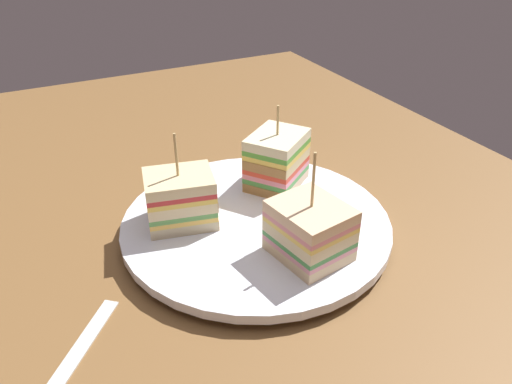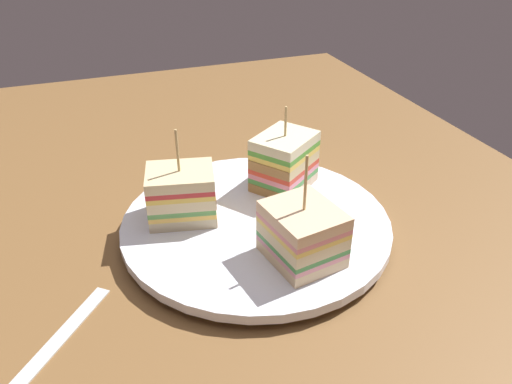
{
  "view_description": "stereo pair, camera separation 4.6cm",
  "coord_description": "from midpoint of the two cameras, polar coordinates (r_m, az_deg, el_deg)",
  "views": [
    {
      "loc": [
        -35.23,
        17.83,
        28.58
      ],
      "look_at": [
        0.0,
        0.0,
        4.65
      ],
      "focal_mm": 35.11,
      "sensor_mm": 36.0,
      "label": 1
    },
    {
      "loc": [
        -37.07,
        13.6,
        28.58
      ],
      "look_at": [
        0.0,
        0.0,
        4.65
      ],
      "focal_mm": 35.11,
      "sensor_mm": 36.0,
      "label": 2
    }
  ],
  "objects": [
    {
      "name": "sandwich_wedge_2",
      "position": [
        0.52,
        5.77,
        3.42
      ],
      "size": [
        7.6,
        7.9,
        8.86
      ],
      "rotation": [
        0.0,
        0.0,
        8.48
      ],
      "color": "beige",
      "rests_on": "plate"
    },
    {
      "name": "plate",
      "position": [
        0.48,
        2.75,
        -3.8
      ],
      "size": [
        25.53,
        25.53,
        1.65
      ],
      "color": "white",
      "rests_on": "ground_plane"
    },
    {
      "name": "sandwich_wedge_0",
      "position": [
        0.47,
        -5.68,
        -0.36
      ],
      "size": [
        6.08,
        7.11,
        9.1
      ],
      "rotation": [
        0.0,
        0.0,
        4.5
      ],
      "color": "beige",
      "rests_on": "plate"
    },
    {
      "name": "ground_plane",
      "position": [
        0.49,
        2.69,
        -5.61
      ],
      "size": [
        107.26,
        70.17,
        1.8
      ],
      "primitive_type": "cube",
      "color": "brown"
    },
    {
      "name": "sandwich_wedge_1",
      "position": [
        0.42,
        8.44,
        -4.86
      ],
      "size": [
        7.02,
        6.31,
        9.77
      ],
      "rotation": [
        0.0,
        0.0,
        6.45
      ],
      "color": "beige",
      "rests_on": "plate"
    }
  ]
}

